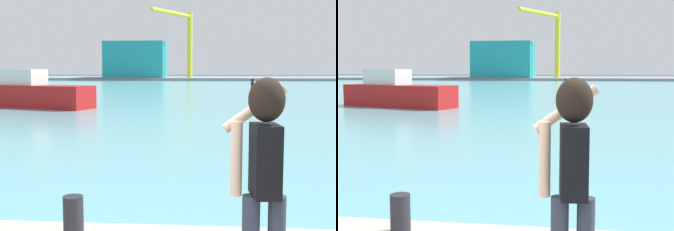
{
  "view_description": "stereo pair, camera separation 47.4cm",
  "coord_description": "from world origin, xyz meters",
  "views": [
    {
      "loc": [
        0.67,
        -3.23,
        2.37
      ],
      "look_at": [
        0.08,
        3.71,
        1.66
      ],
      "focal_mm": 49.94,
      "sensor_mm": 36.0,
      "label": 1
    },
    {
      "loc": [
        1.14,
        -3.18,
        2.37
      ],
      "look_at": [
        0.08,
        3.71,
        1.66
      ],
      "focal_mm": 49.94,
      "sensor_mm": 36.0,
      "label": 2
    }
  ],
  "objects": [
    {
      "name": "person_photographer",
      "position": [
        1.11,
        0.37,
        1.63
      ],
      "size": [
        0.53,
        0.55,
        1.74
      ],
      "rotation": [
        0.0,
        0.0,
        1.65
      ],
      "color": "#2D3342",
      "rests_on": "quay_promenade"
    },
    {
      "name": "warehouse_left",
      "position": [
        -13.26,
        87.92,
        3.93
      ],
      "size": [
        11.34,
        10.49,
        6.87
      ],
      "primitive_type": "cube",
      "color": "teal",
      "rests_on": "far_shore_dock"
    },
    {
      "name": "boat_moored",
      "position": [
        -9.66,
        23.76,
        0.86
      ],
      "size": [
        7.51,
        4.31,
        2.27
      ],
      "rotation": [
        0.0,
        0.0,
        -0.34
      ],
      "color": "#B21919",
      "rests_on": "harbor_water"
    },
    {
      "name": "harbor_bollard",
      "position": [
        -0.77,
        1.59,
        0.78
      ],
      "size": [
        0.22,
        0.22,
        0.43
      ],
      "primitive_type": "cylinder",
      "color": "black",
      "rests_on": "quay_promenade"
    },
    {
      "name": "port_crane",
      "position": [
        -3.9,
        86.01,
        8.66
      ],
      "size": [
        6.76,
        12.99,
        12.51
      ],
      "color": "yellow",
      "rests_on": "far_shore_dock"
    },
    {
      "name": "harbor_water",
      "position": [
        0.0,
        52.0,
        0.01
      ],
      "size": [
        140.0,
        100.0,
        0.02
      ],
      "primitive_type": "cube",
      "color": "#599EA8",
      "rests_on": "ground_plane"
    },
    {
      "name": "far_shore_dock",
      "position": [
        0.0,
        92.0,
        0.25
      ],
      "size": [
        140.0,
        20.0,
        0.5
      ],
      "primitive_type": "cube",
      "color": "gray",
      "rests_on": "ground_plane"
    },
    {
      "name": "ground_plane",
      "position": [
        0.0,
        50.0,
        0.0
      ],
      "size": [
        220.0,
        220.0,
        0.0
      ],
      "primitive_type": "plane",
      "color": "#334751"
    }
  ]
}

